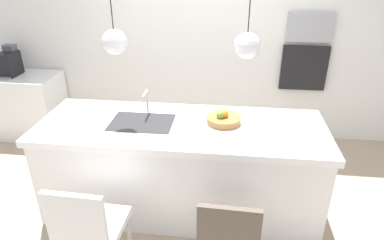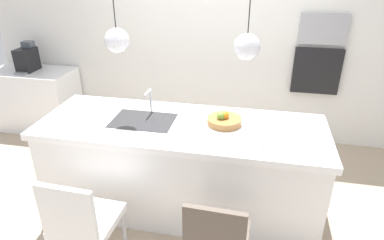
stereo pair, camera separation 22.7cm
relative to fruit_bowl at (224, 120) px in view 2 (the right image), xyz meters
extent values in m
plane|color=tan|center=(-0.37, -0.08, -0.94)|extent=(6.60, 6.60, 0.00)
cube|color=silver|center=(-0.37, 1.57, 0.36)|extent=(6.00, 0.10, 2.60)
cube|color=white|center=(-0.37, -0.08, -0.52)|extent=(2.49, 0.85, 0.84)
cube|color=white|center=(-0.37, -0.08, -0.07)|extent=(2.55, 0.91, 0.06)
cube|color=#2D2D30|center=(-0.73, -0.08, -0.04)|extent=(0.56, 0.40, 0.02)
cylinder|color=silver|center=(-0.73, 0.16, 0.07)|extent=(0.02, 0.02, 0.22)
cylinder|color=silver|center=(-0.73, 0.08, 0.17)|extent=(0.02, 0.16, 0.02)
cylinder|color=#9E6B38|center=(0.00, 0.00, -0.01)|extent=(0.31, 0.31, 0.06)
sphere|color=olive|center=(-0.03, -0.02, 0.05)|extent=(0.07, 0.07, 0.07)
sphere|color=orange|center=(0.00, 0.00, 0.05)|extent=(0.08, 0.08, 0.08)
cube|color=white|center=(-2.77, 1.20, -0.52)|extent=(1.10, 0.60, 0.84)
cube|color=black|center=(-2.79, 1.20, 0.05)|extent=(0.20, 0.28, 0.30)
cube|color=gray|center=(-2.79, 1.03, -0.09)|extent=(0.16, 0.08, 0.02)
cube|color=#4C515B|center=(-2.79, 1.29, 0.24)|extent=(0.14, 0.11, 0.08)
cube|color=#9E9EA3|center=(0.95, 1.50, 0.54)|extent=(0.54, 0.08, 0.34)
cube|color=black|center=(0.95, 1.50, 0.04)|extent=(0.56, 0.08, 0.56)
cube|color=white|center=(-0.91, -0.91, -0.50)|extent=(0.46, 0.47, 0.06)
cube|color=white|center=(-0.92, -1.12, -0.26)|extent=(0.42, 0.06, 0.43)
cylinder|color=#B2B2B7|center=(-0.71, -0.72, -0.74)|extent=(0.04, 0.04, 0.41)
cylinder|color=#B2B2B7|center=(-1.09, -0.70, -0.74)|extent=(0.04, 0.04, 0.41)
cube|color=brown|center=(0.08, -0.91, -0.48)|extent=(0.43, 0.43, 0.06)
cube|color=brown|center=(0.08, -1.10, -0.26)|extent=(0.40, 0.05, 0.39)
sphere|color=silver|center=(-0.90, -0.08, 0.68)|extent=(0.21, 0.21, 0.21)
sphere|color=silver|center=(0.16, -0.08, 0.68)|extent=(0.21, 0.21, 0.21)
camera|label=1|loc=(0.03, -2.71, 1.31)|focal=31.60mm
camera|label=2|loc=(0.26, -2.67, 1.31)|focal=31.60mm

